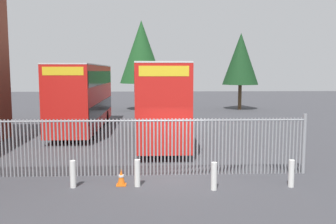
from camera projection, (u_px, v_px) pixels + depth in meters
ground_plane at (165, 137)px, 22.02m from camera, size 100.00×100.00×0.00m
palisade_fence at (123, 145)px, 13.86m from camera, size 14.24×0.14×2.35m
double_decker_bus_near_gate at (161, 99)px, 20.84m from camera, size 2.54×10.81×4.42m
double_decker_bus_behind_fence_left at (83, 95)px, 24.36m from camera, size 2.54×10.81×4.42m
bollard_near_left at (73, 174)px, 12.48m from camera, size 0.20×0.20×0.95m
bollard_center_front at (137, 173)px, 12.61m from camera, size 0.20×0.20×0.95m
bollard_near_right at (214, 176)px, 12.23m from camera, size 0.20×0.20×0.95m
bollard_far_right at (291, 173)px, 12.56m from camera, size 0.20×0.20×0.95m
traffic_cone_by_gate at (121, 177)px, 12.74m from camera, size 0.34×0.34×0.59m
tree_tall_back at (241, 59)px, 37.37m from camera, size 3.70×3.70×7.89m
tree_short_side at (141, 52)px, 36.93m from camera, size 4.44×4.44×9.11m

